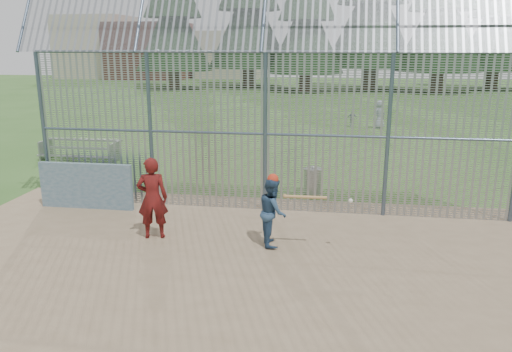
% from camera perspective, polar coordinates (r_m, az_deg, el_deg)
% --- Properties ---
extents(ground, '(120.00, 120.00, 0.00)m').
position_cam_1_polar(ground, '(9.80, -1.80, -10.33)').
color(ground, '#2D511E').
rests_on(ground, ground).
extents(dirt_infield, '(14.00, 10.00, 0.02)m').
position_cam_1_polar(dirt_infield, '(9.35, -2.37, -11.55)').
color(dirt_infield, '#756047').
rests_on(dirt_infield, ground).
extents(dugout_wall, '(2.50, 0.12, 1.20)m').
position_cam_1_polar(dugout_wall, '(13.66, -18.84, -1.08)').
color(dugout_wall, '#38566B').
rests_on(dugout_wall, dirt_infield).
extents(batter, '(0.70, 0.82, 1.46)m').
position_cam_1_polar(batter, '(10.54, 1.91, -4.09)').
color(batter, navy).
rests_on(batter, dirt_infield).
extents(onlooker, '(0.75, 0.58, 1.82)m').
position_cam_1_polar(onlooker, '(11.09, -11.76, -2.48)').
color(onlooker, maroon).
rests_on(onlooker, dirt_infield).
extents(bg_kid_standing, '(0.84, 0.78, 1.44)m').
position_cam_1_polar(bg_kid_standing, '(26.53, 13.95, 6.82)').
color(bg_kid_standing, gray).
rests_on(bg_kid_standing, ground).
extents(bg_kid_seated, '(0.54, 0.28, 0.89)m').
position_cam_1_polar(bg_kid_seated, '(26.78, 10.96, 6.45)').
color(bg_kid_seated, slate).
rests_on(bg_kid_seated, ground).
extents(batting_gear, '(1.76, 0.38, 0.49)m').
position_cam_1_polar(batting_gear, '(10.30, 3.13, -0.96)').
color(batting_gear, '#B62E18').
rests_on(batting_gear, ground).
extents(trash_can, '(0.56, 0.56, 0.82)m').
position_cam_1_polar(trash_can, '(14.43, 6.51, -0.54)').
color(trash_can, gray).
rests_on(trash_can, ground).
extents(bleacher, '(3.00, 0.95, 0.72)m').
position_cam_1_polar(bleacher, '(19.78, -19.45, 2.94)').
color(bleacher, gray).
rests_on(bleacher, ground).
extents(backstop_fence, '(20.09, 0.81, 5.30)m').
position_cam_1_polar(backstop_fence, '(12.29, 9.45, 6.14)').
color(backstop_fence, '#47566B').
rests_on(backstop_fence, ground).
extents(distant_buildings, '(26.50, 10.50, 8.00)m').
position_cam_1_polar(distant_buildings, '(69.79, -12.48, 13.87)').
color(distant_buildings, brown).
rests_on(distant_buildings, ground).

